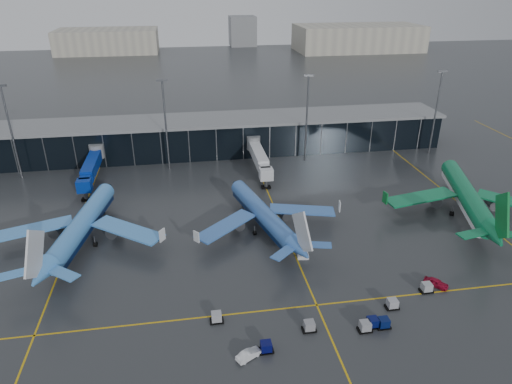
{
  "coord_description": "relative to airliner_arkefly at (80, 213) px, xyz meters",
  "views": [
    {
      "loc": [
        -9.88,
        -73.68,
        50.11
      ],
      "look_at": [
        5.0,
        18.0,
        6.0
      ],
      "focal_mm": 32.0,
      "sensor_mm": 36.0,
      "label": 1
    }
  ],
  "objects": [
    {
      "name": "ground",
      "position": [
        32.06,
        -12.68,
        -6.49
      ],
      "size": [
        600.0,
        600.0,
        0.0
      ],
      "primitive_type": "plane",
      "color": "#282B2D",
      "rests_on": "ground"
    },
    {
      "name": "terminal_pier",
      "position": [
        32.06,
        49.32,
        -1.07
      ],
      "size": [
        142.0,
        17.0,
        10.7
      ],
      "color": "black",
      "rests_on": "ground"
    },
    {
      "name": "jet_bridges",
      "position": [
        -2.94,
        30.31,
        -1.93
      ],
      "size": [
        94.0,
        27.5,
        7.2
      ],
      "color": "#595B60",
      "rests_on": "ground"
    },
    {
      "name": "flood_masts",
      "position": [
        37.06,
        37.32,
        7.33
      ],
      "size": [
        203.0,
        0.5,
        25.5
      ],
      "color": "#595B60",
      "rests_on": "ground"
    },
    {
      "name": "distant_hangars",
      "position": [
        82.0,
        257.4,
        2.31
      ],
      "size": [
        260.0,
        71.0,
        22.0
      ],
      "color": "#B2AD99",
      "rests_on": "ground"
    },
    {
      "name": "taxi_lines",
      "position": [
        42.06,
        -2.07,
        -6.48
      ],
      "size": [
        220.0,
        120.0,
        0.02
      ],
      "color": "gold",
      "rests_on": "ground"
    },
    {
      "name": "airliner_arkefly",
      "position": [
        0.0,
        0.0,
        0.0
      ],
      "size": [
        44.03,
        48.17,
        12.97
      ],
      "primitive_type": null,
      "rotation": [
        0.0,
        0.0,
        -0.18
      ],
      "color": "#448FE2",
      "rests_on": "ground"
    },
    {
      "name": "airliner_klm_near",
      "position": [
        37.5,
        -0.68,
        -0.52
      ],
      "size": [
        42.54,
        45.97,
        11.93
      ],
      "primitive_type": null,
      "rotation": [
        0.0,
        0.0,
        0.25
      ],
      "color": "#396CBD",
      "rests_on": "ground"
    },
    {
      "name": "airliner_aer_lingus",
      "position": [
        85.35,
        -0.72,
        0.49
      ],
      "size": [
        51.67,
        55.28,
        13.95
      ],
      "primitive_type": null,
      "rotation": [
        0.0,
        0.0,
        -0.31
      ],
      "color": "#0D7444",
      "rests_on": "ground"
    },
    {
      "name": "baggage_carts",
      "position": [
        45.02,
        -32.51,
        -5.73
      ],
      "size": [
        39.12,
        10.92,
        1.7
      ],
      "color": "black",
      "rests_on": "ground"
    },
    {
      "name": "mobile_airstair",
      "position": [
        43.44,
        -12.66,
        -5.72
      ],
      "size": [
        2.58,
        3.45,
        3.45
      ],
      "rotation": [
        0.0,
        0.0,
        -0.13
      ],
      "color": "silver",
      "rests_on": "ground"
    },
    {
      "name": "service_van_red",
      "position": [
        64.47,
        -26.04,
        -5.76
      ],
      "size": [
        4.2,
        4.23,
        1.45
      ],
      "primitive_type": "imported",
      "rotation": [
        0.0,
        0.0,
        0.77
      ],
      "color": "#A20C2A",
      "rests_on": "ground"
    },
    {
      "name": "service_van_white",
      "position": [
        29.07,
        -37.46,
        -5.83
      ],
      "size": [
        4.17,
        3.18,
        1.32
      ],
      "primitive_type": "imported",
      "rotation": [
        0.0,
        0.0,
        2.08
      ],
      "color": "silver",
      "rests_on": "ground"
    }
  ]
}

